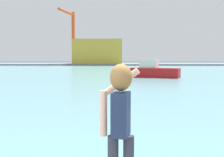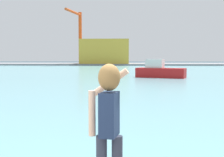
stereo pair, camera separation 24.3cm
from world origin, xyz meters
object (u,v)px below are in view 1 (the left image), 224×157
at_px(port_crane, 71,31).
at_px(person_photographer, 120,117).
at_px(warehouse_left, 98,52).
at_px(boat_moored, 154,71).

bearing_deg(port_crane, person_photographer, -80.45).
bearing_deg(person_photographer, warehouse_left, 14.85).
relative_size(person_photographer, port_crane, 0.11).
height_order(boat_moored, warehouse_left, warehouse_left).
bearing_deg(person_photographer, boat_moored, 3.44).
relative_size(boat_moored, warehouse_left, 0.43).
relative_size(person_photographer, boat_moored, 0.29).
xyz_separation_m(boat_moored, port_crane, (-18.63, 54.17, 9.33)).
xyz_separation_m(warehouse_left, port_crane, (-7.99, 0.47, 6.08)).
relative_size(warehouse_left, port_crane, 0.91).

